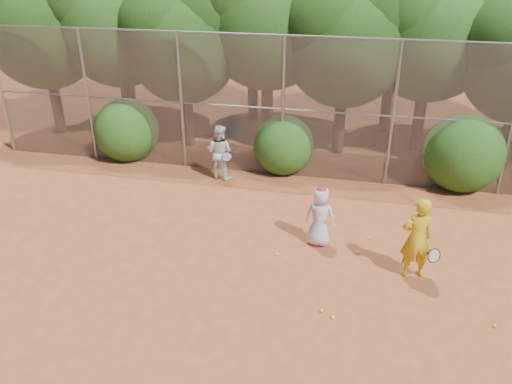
# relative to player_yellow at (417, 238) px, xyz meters

# --- Properties ---
(ground) EXTENTS (80.00, 80.00, 0.00)m
(ground) POSITION_rel_player_yellow_xyz_m (-2.48, -1.58, -0.89)
(ground) COLOR brown
(ground) RESTS_ON ground
(fence_back) EXTENTS (20.05, 0.09, 4.03)m
(fence_back) POSITION_rel_player_yellow_xyz_m (-2.60, 4.42, 1.17)
(fence_back) COLOR gray
(fence_back) RESTS_ON ground
(tree_0) EXTENTS (4.38, 3.81, 6.00)m
(tree_0) POSITION_rel_player_yellow_xyz_m (-11.92, 6.45, 3.05)
(tree_0) COLOR black
(tree_0) RESTS_ON ground
(tree_1) EXTENTS (4.64, 4.03, 6.35)m
(tree_1) POSITION_rel_player_yellow_xyz_m (-9.42, 6.96, 3.28)
(tree_1) COLOR black
(tree_1) RESTS_ON ground
(tree_2) EXTENTS (3.99, 3.47, 5.47)m
(tree_2) POSITION_rel_player_yellow_xyz_m (-6.93, 6.25, 2.70)
(tree_2) COLOR black
(tree_2) RESTS_ON ground
(tree_3) EXTENTS (4.89, 4.26, 6.70)m
(tree_3) POSITION_rel_player_yellow_xyz_m (-4.42, 7.26, 3.51)
(tree_3) COLOR black
(tree_3) RESTS_ON ground
(tree_4) EXTENTS (4.19, 3.64, 5.73)m
(tree_4) POSITION_rel_player_yellow_xyz_m (-1.93, 6.65, 2.87)
(tree_4) COLOR black
(tree_4) RESTS_ON ground
(tree_5) EXTENTS (4.51, 3.92, 6.17)m
(tree_5) POSITION_rel_player_yellow_xyz_m (0.58, 7.46, 3.16)
(tree_5) COLOR black
(tree_5) RESTS_ON ground
(tree_11) EXTENTS (4.64, 4.03, 6.35)m
(tree_11) POSITION_rel_player_yellow_xyz_m (-0.42, 9.06, 3.28)
(tree_11) COLOR black
(tree_11) RESTS_ON ground
(bush_0) EXTENTS (2.00, 2.00, 2.00)m
(bush_0) POSITION_rel_player_yellow_xyz_m (-8.48, 4.72, 0.11)
(bush_0) COLOR #1D4812
(bush_0) RESTS_ON ground
(bush_1) EXTENTS (1.80, 1.80, 1.80)m
(bush_1) POSITION_rel_player_yellow_xyz_m (-3.48, 4.72, 0.01)
(bush_1) COLOR #1D4812
(bush_1) RESTS_ON ground
(bush_2) EXTENTS (2.20, 2.20, 2.20)m
(bush_2) POSITION_rel_player_yellow_xyz_m (1.52, 4.72, 0.21)
(bush_2) COLOR #1D4812
(bush_2) RESTS_ON ground
(player_yellow) EXTENTS (0.88, 0.63, 1.78)m
(player_yellow) POSITION_rel_player_yellow_xyz_m (0.00, 0.00, 0.00)
(player_yellow) COLOR gold
(player_yellow) RESTS_ON ground
(player_teen) EXTENTS (0.76, 0.56, 1.43)m
(player_teen) POSITION_rel_player_yellow_xyz_m (-2.00, 0.80, -0.17)
(player_teen) COLOR silver
(player_teen) RESTS_ON ground
(player_white) EXTENTS (0.90, 0.79, 1.60)m
(player_white) POSITION_rel_player_yellow_xyz_m (-5.19, 3.82, -0.09)
(player_white) COLOR silver
(player_white) RESTS_ON ground
(ball_0) EXTENTS (0.07, 0.07, 0.07)m
(ball_0) POSITION_rel_player_yellow_xyz_m (-1.09, 0.58, -0.85)
(ball_0) COLOR #B8E028
(ball_0) RESTS_ON ground
(ball_1) EXTENTS (0.07, 0.07, 0.07)m
(ball_1) POSITION_rel_player_yellow_xyz_m (-0.85, 1.24, -0.85)
(ball_1) COLOR #B8E028
(ball_1) RESTS_ON ground
(ball_2) EXTENTS (0.07, 0.07, 0.07)m
(ball_2) POSITION_rel_player_yellow_xyz_m (-1.47, -1.71, -0.85)
(ball_2) COLOR #B8E028
(ball_2) RESTS_ON ground
(ball_3) EXTENTS (0.07, 0.07, 0.07)m
(ball_3) POSITION_rel_player_yellow_xyz_m (1.37, -1.32, -0.85)
(ball_3) COLOR #B8E028
(ball_3) RESTS_ON ground
(ball_4) EXTENTS (0.07, 0.07, 0.07)m
(ball_4) POSITION_rel_player_yellow_xyz_m (-1.69, -1.57, -0.85)
(ball_4) COLOR #B8E028
(ball_4) RESTS_ON ground
(ball_5) EXTENTS (0.07, 0.07, 0.07)m
(ball_5) POSITION_rel_player_yellow_xyz_m (0.59, 3.22, -0.85)
(ball_5) COLOR #B8E028
(ball_5) RESTS_ON ground
(ball_6) EXTENTS (0.07, 0.07, 0.07)m
(ball_6) POSITION_rel_player_yellow_xyz_m (-2.82, 0.11, -0.85)
(ball_6) COLOR #B8E028
(ball_6) RESTS_ON ground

